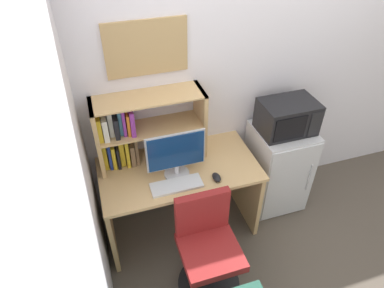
{
  "coord_description": "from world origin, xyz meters",
  "views": [
    {
      "loc": [
        -1.43,
        -2.35,
        2.64
      ],
      "look_at": [
        -0.8,
        -0.37,
        0.99
      ],
      "focal_mm": 32.24,
      "sensor_mm": 36.0,
      "label": 1
    }
  ],
  "objects_px": {
    "wall_corkboard": "(146,48)",
    "computer_mouse": "(217,177)",
    "hutch_bookshelf": "(133,130)",
    "microwave": "(287,117)",
    "keyboard": "(177,185)",
    "monitor": "(176,154)",
    "desk_chair": "(208,251)",
    "mini_fridge": "(277,167)"
  },
  "relations": [
    {
      "from": "mini_fridge",
      "to": "microwave",
      "type": "relative_size",
      "value": 1.82
    },
    {
      "from": "keyboard",
      "to": "microwave",
      "type": "distance_m",
      "value": 1.12
    },
    {
      "from": "hutch_bookshelf",
      "to": "keyboard",
      "type": "bearing_deg",
      "value": -59.75
    },
    {
      "from": "mini_fridge",
      "to": "desk_chair",
      "type": "height_order",
      "value": "mini_fridge"
    },
    {
      "from": "computer_mouse",
      "to": "mini_fridge",
      "type": "relative_size",
      "value": 0.12
    },
    {
      "from": "keyboard",
      "to": "microwave",
      "type": "relative_size",
      "value": 0.85
    },
    {
      "from": "computer_mouse",
      "to": "mini_fridge",
      "type": "xyz_separation_m",
      "value": [
        0.74,
        0.28,
        -0.33
      ]
    },
    {
      "from": "desk_chair",
      "to": "wall_corkboard",
      "type": "relative_size",
      "value": 1.42
    },
    {
      "from": "monitor",
      "to": "mini_fridge",
      "type": "xyz_separation_m",
      "value": [
        1.02,
        0.13,
        -0.52
      ]
    },
    {
      "from": "desk_chair",
      "to": "microwave",
      "type": "bearing_deg",
      "value": 34.71
    },
    {
      "from": "monitor",
      "to": "desk_chair",
      "type": "relative_size",
      "value": 0.54
    },
    {
      "from": "monitor",
      "to": "computer_mouse",
      "type": "xyz_separation_m",
      "value": [
        0.28,
        -0.15,
        -0.19
      ]
    },
    {
      "from": "monitor",
      "to": "computer_mouse",
      "type": "relative_size",
      "value": 4.33
    },
    {
      "from": "hutch_bookshelf",
      "to": "microwave",
      "type": "xyz_separation_m",
      "value": [
        1.3,
        -0.14,
        -0.05
      ]
    },
    {
      "from": "computer_mouse",
      "to": "wall_corkboard",
      "type": "xyz_separation_m",
      "value": [
        -0.37,
        0.54,
        0.89
      ]
    },
    {
      "from": "hutch_bookshelf",
      "to": "computer_mouse",
      "type": "distance_m",
      "value": 0.76
    },
    {
      "from": "monitor",
      "to": "microwave",
      "type": "bearing_deg",
      "value": 7.37
    },
    {
      "from": "wall_corkboard",
      "to": "keyboard",
      "type": "bearing_deg",
      "value": -84.28
    },
    {
      "from": "desk_chair",
      "to": "monitor",
      "type": "bearing_deg",
      "value": 99.65
    },
    {
      "from": "microwave",
      "to": "monitor",
      "type": "bearing_deg",
      "value": -172.63
    },
    {
      "from": "wall_corkboard",
      "to": "microwave",
      "type": "bearing_deg",
      "value": -13.13
    },
    {
      "from": "hutch_bookshelf",
      "to": "microwave",
      "type": "relative_size",
      "value": 1.83
    },
    {
      "from": "mini_fridge",
      "to": "wall_corkboard",
      "type": "distance_m",
      "value": 1.67
    },
    {
      "from": "mini_fridge",
      "to": "desk_chair",
      "type": "relative_size",
      "value": 1.0
    },
    {
      "from": "microwave",
      "to": "wall_corkboard",
      "type": "distance_m",
      "value": 1.31
    },
    {
      "from": "computer_mouse",
      "to": "microwave",
      "type": "distance_m",
      "value": 0.83
    },
    {
      "from": "wall_corkboard",
      "to": "computer_mouse",
      "type": "bearing_deg",
      "value": -55.42
    },
    {
      "from": "monitor",
      "to": "keyboard",
      "type": "height_order",
      "value": "monitor"
    },
    {
      "from": "hutch_bookshelf",
      "to": "microwave",
      "type": "height_order",
      "value": "hutch_bookshelf"
    },
    {
      "from": "keyboard",
      "to": "microwave",
      "type": "xyz_separation_m",
      "value": [
        1.06,
        0.26,
        0.25
      ]
    },
    {
      "from": "monitor",
      "to": "wall_corkboard",
      "type": "bearing_deg",
      "value": 102.92
    },
    {
      "from": "monitor",
      "to": "mini_fridge",
      "type": "height_order",
      "value": "monitor"
    },
    {
      "from": "keyboard",
      "to": "wall_corkboard",
      "type": "distance_m",
      "value": 1.04
    },
    {
      "from": "keyboard",
      "to": "monitor",
      "type": "bearing_deg",
      "value": 73.67
    },
    {
      "from": "wall_corkboard",
      "to": "desk_chair",
      "type": "bearing_deg",
      "value": -78.93
    },
    {
      "from": "hutch_bookshelf",
      "to": "mini_fridge",
      "type": "height_order",
      "value": "hutch_bookshelf"
    },
    {
      "from": "keyboard",
      "to": "microwave",
      "type": "bearing_deg",
      "value": 13.83
    },
    {
      "from": "keyboard",
      "to": "hutch_bookshelf",
      "type": "bearing_deg",
      "value": 120.25
    },
    {
      "from": "keyboard",
      "to": "wall_corkboard",
      "type": "relative_size",
      "value": 0.66
    },
    {
      "from": "desk_chair",
      "to": "hutch_bookshelf",
      "type": "bearing_deg",
      "value": 114.55
    },
    {
      "from": "hutch_bookshelf",
      "to": "keyboard",
      "type": "distance_m",
      "value": 0.55
    },
    {
      "from": "mini_fridge",
      "to": "microwave",
      "type": "xyz_separation_m",
      "value": [
        0.0,
        0.0,
        0.57
      ]
    }
  ]
}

